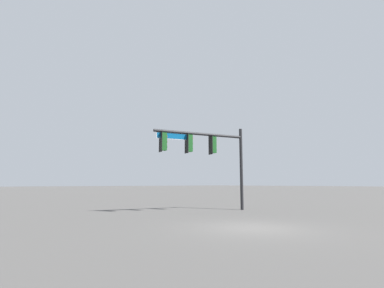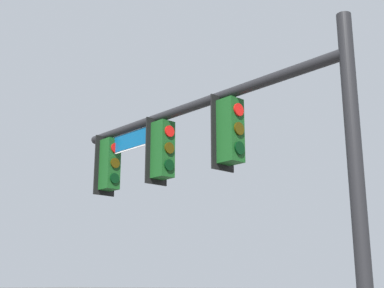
{
  "view_description": "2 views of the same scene",
  "coord_description": "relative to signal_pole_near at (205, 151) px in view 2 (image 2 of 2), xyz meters",
  "views": [
    {
      "loc": [
        9.86,
        8.04,
        1.79
      ],
      "look_at": [
        -3.71,
        -8.39,
        4.61
      ],
      "focal_mm": 28.0,
      "sensor_mm": 36.0,
      "label": 1
    },
    {
      "loc": [
        -8.2,
        1.09,
        1.9
      ],
      "look_at": [
        -1.67,
        -8.66,
        4.96
      ],
      "focal_mm": 50.0,
      "sensor_mm": 36.0,
      "label": 2
    }
  ],
  "objects": [
    {
      "name": "signal_pole_near",
      "position": [
        0.0,
        0.0,
        0.0
      ],
      "size": [
        6.42,
        1.75,
        5.64
      ],
      "color": "black",
      "rests_on": "ground_plane"
    }
  ]
}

